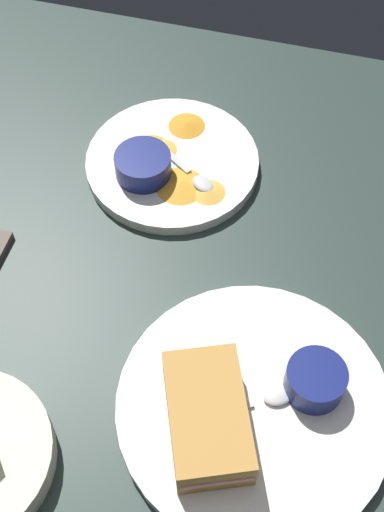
{
  "coord_description": "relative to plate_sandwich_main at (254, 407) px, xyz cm",
  "views": [
    {
      "loc": [
        -32.76,
        -9.23,
        68.56
      ],
      "look_at": [
        10.61,
        2.54,
        3.0
      ],
      "focal_mm": 47.86,
      "sensor_mm": 36.0,
      "label": 1
    }
  ],
  "objects": [
    {
      "name": "ground_plane",
      "position": [
        4.72,
        8.33,
        -2.3
      ],
      "size": [
        110.0,
        110.0,
        3.0
      ],
      "primitive_type": "cube",
      "color": "#283833"
    },
    {
      "name": "plate_chips_companion",
      "position": [
        30.65,
        17.74,
        0.0
      ],
      "size": [
        22.94,
        22.94,
        1.6
      ],
      "primitive_type": "cylinder",
      "color": "white",
      "rests_on": "ground_plane"
    },
    {
      "name": "spoon_by_dark_ramekin",
      "position": [
        0.68,
        -1.09,
        1.16
      ],
      "size": [
        6.42,
        9.18,
        0.8
      ],
      "color": "silver",
      "rests_on": "plate_sandwich_main"
    },
    {
      "name": "ramekin_light_gravy",
      "position": [
        27.2,
        20.6,
        2.54
      ],
      "size": [
        7.27,
        7.27,
        3.21
      ],
      "color": "navy",
      "rests_on": "plate_chips_companion"
    },
    {
      "name": "spoon_by_gravy_ramekin",
      "position": [
        27.88,
        13.72,
        1.16
      ],
      "size": [
        6.82,
        8.96,
        0.8
      ],
      "color": "silver",
      "rests_on": "plate_chips_companion"
    },
    {
      "name": "ramekin_dark_sauce",
      "position": [
        3.41,
        -5.54,
        2.71
      ],
      "size": [
        6.32,
        6.32,
        3.53
      ],
      "color": "navy",
      "rests_on": "plate_sandwich_main"
    },
    {
      "name": "sandwich_half_near",
      "position": [
        -3.57,
        4.17,
        3.2
      ],
      "size": [
        14.93,
        12.01,
        4.8
      ],
      "color": "#C68C42",
      "rests_on": "plate_sandwich_main"
    },
    {
      "name": "plantain_chip_scatter",
      "position": [
        30.18,
        16.68,
        1.1
      ],
      "size": [
        18.46,
        14.93,
        0.6
      ],
      "color": "gold",
      "rests_on": "plate_chips_companion"
    },
    {
      "name": "plate_sandwich_main",
      "position": [
        0.0,
        0.0,
        0.0
      ],
      "size": [
        28.91,
        28.91,
        1.6
      ],
      "primitive_type": "cylinder",
      "color": "white",
      "rests_on": "ground_plane"
    }
  ]
}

